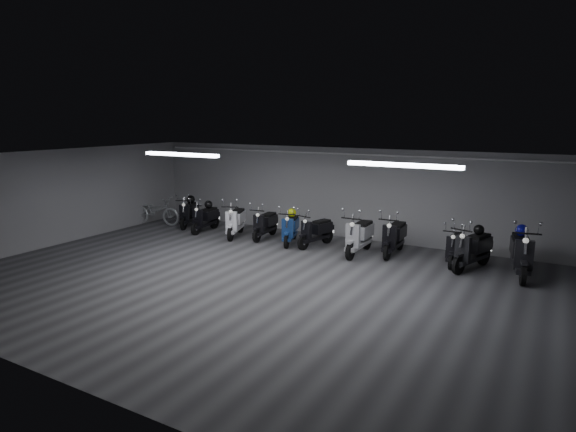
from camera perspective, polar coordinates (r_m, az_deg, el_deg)
The scene contains 25 objects.
floor at distance 11.32m, azimuth -3.71°, elevation -7.72°, with size 14.00×10.00×0.01m, color #3C3C3F.
ceiling at distance 10.74m, azimuth -3.90°, elevation 6.60°, with size 14.00×10.00×0.01m, color slate.
back_wall at distance 15.30m, azimuth 6.58°, elevation 2.68°, with size 14.00×0.01×2.80m, color gray.
front_wall at distance 7.45m, azimuth -25.70°, elevation -7.74°, with size 14.00×0.01×2.80m, color gray.
left_wall at distance 15.86m, azimuth -25.45°, elevation 1.96°, with size 0.01×10.00×2.80m, color gray.
fluor_strip_left at distance 13.37m, azimuth -12.35°, elevation 7.02°, with size 2.40×0.18×0.08m, color white.
fluor_strip_right at distance 10.38m, azimuth 13.30°, elevation 5.79°, with size 2.40×0.18×0.08m, color white.
conduit at distance 15.09m, azimuth 6.56°, elevation 7.22°, with size 0.05×0.05×13.60m, color white.
scooter_0 at distance 17.13m, azimuth -11.50°, elevation 0.81°, with size 0.55×1.66×1.24m, color black, non-canonical shape.
scooter_1 at distance 16.26m, azimuth -9.67°, elevation 0.25°, with size 0.54×1.62×1.20m, color black, non-canonical shape.
scooter_2 at distance 15.44m, azimuth -6.17°, elevation -0.03°, with size 0.59×1.76×1.31m, color white, non-canonical shape.
scooter_3 at distance 15.14m, azimuth -2.72°, elevation -0.40°, with size 0.54×1.63×1.21m, color black, non-canonical shape.
scooter_4 at distance 14.50m, azimuth 0.28°, elevation -0.86°, with size 0.56×1.67×1.24m, color navy, non-canonical shape.
scooter_5 at distance 14.20m, azimuth 3.25°, elevation -1.22°, with size 0.54×1.61×1.20m, color black, non-canonical shape.
scooter_6 at distance 13.46m, azimuth 8.33°, elevation -1.63°, with size 0.62×1.86×1.39m, color #B7B7BB, non-canonical shape.
scooter_7 at distance 13.61m, azimuth 12.31°, elevation -1.71°, with size 0.60×1.81×1.35m, color black, non-canonical shape.
scooter_8 at distance 13.19m, azimuth 18.97°, elevation -2.84°, with size 0.53×1.60×1.19m, color black, non-canonical shape.
scooter_9 at distance 12.86m, azimuth 20.76°, elevation -2.94°, with size 0.61×1.82×1.36m, color black, non-canonical shape.
bicycle at distance 17.74m, azimuth -15.22°, elevation 0.94°, with size 0.66×1.86×1.20m, color silver.
scooter_10 at distance 12.71m, azimuth 25.61°, elevation -3.21°, with size 0.66×1.99×1.48m, color black, non-canonical shape.
helmet_0 at distance 12.91m, azimuth 25.61°, elevation -1.52°, with size 0.29×0.29×0.29m, color #0C0C84.
helmet_1 at distance 17.30m, azimuth -11.28°, elevation 1.90°, with size 0.29×0.29×0.29m, color black.
helmet_2 at distance 13.01m, azimuth 21.38°, elevation -1.50°, with size 0.26×0.26×0.26m, color black.
helmet_3 at distance 14.66m, azimuth 0.46°, elevation 0.39°, with size 0.26×0.26×0.26m, color #D0E50D.
helmet_4 at distance 16.39m, azimuth -9.26°, elevation 1.34°, with size 0.27×0.27×0.27m, color black.
Camera 1 is at (5.91, -8.92, 3.70)m, focal length 30.47 mm.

